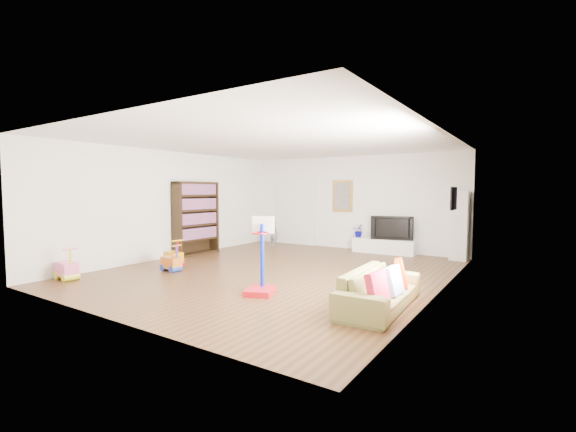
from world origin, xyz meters
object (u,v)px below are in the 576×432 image
Objects in this scene: sofa at (380,289)px; basketball_hoop at (260,255)px; bookshelf at (196,218)px; media_console at (384,246)px.

basketball_hoop is at bearing 97.90° from sofa.
bookshelf is at bearing 128.66° from basketball_hoop.
media_console is 0.87× the size of bookshelf.
bookshelf is at bearing 69.74° from sofa.
sofa is at bearing -16.16° from bookshelf.
media_console is 5.15m from basketball_hoop.
bookshelf is 1.02× the size of sofa.
sofa is 1.98m from basketball_hoop.
basketball_hoop reaches higher than sofa.
sofa is (5.72, -1.83, -0.69)m from bookshelf.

